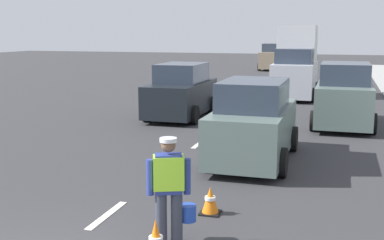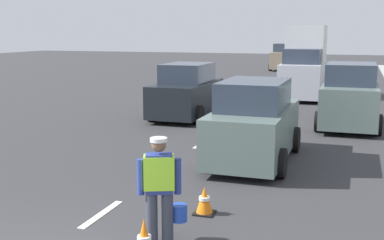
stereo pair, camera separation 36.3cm
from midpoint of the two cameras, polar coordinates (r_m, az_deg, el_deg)
ground_plane at (r=26.26m, az=9.71°, el=3.01°), size 96.00×96.00×0.00m
lane_center_line at (r=30.38m, az=10.97°, el=3.94°), size 0.14×46.40×0.01m
road_worker at (r=7.50m, az=-2.25°, el=-7.59°), size 0.68×0.55×1.67m
traffic_cone_far at (r=8.90m, az=2.64°, el=-9.33°), size 0.36×0.36×0.50m
delivery_truck at (r=24.90m, az=13.33°, el=6.22°), size 2.16×4.60×3.54m
car_oncoming_lead at (r=18.67m, az=-0.05°, el=3.22°), size 2.02×4.12×2.04m
car_oncoming_third at (r=42.97m, az=10.91°, el=7.12°), size 2.10×4.35×2.24m
car_outgoing_ahead at (r=12.39m, az=8.07°, el=-0.46°), size 1.97×4.15×2.05m
car_parked_far at (r=17.69m, az=18.41°, el=2.52°), size 2.05×4.18×2.18m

